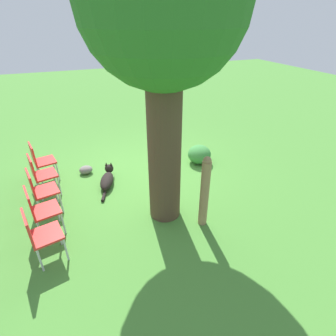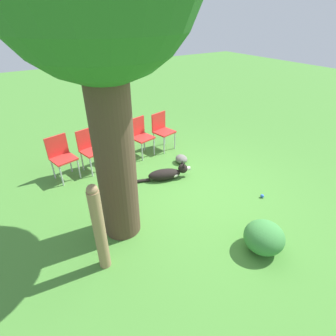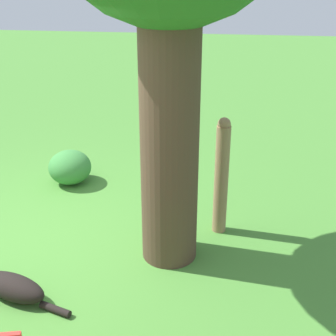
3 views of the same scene
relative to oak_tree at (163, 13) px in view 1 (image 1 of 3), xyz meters
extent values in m
plane|color=#478433|center=(0.12, -1.53, -3.25)|extent=(30.00, 30.00, 0.00)
cylinder|color=#4C3828|center=(0.00, 0.00, -1.86)|extent=(0.56, 0.56, 2.78)
sphere|color=#2D6B28|center=(0.00, 0.00, 0.14)|extent=(2.24, 2.24, 2.24)
ellipsoid|color=black|center=(0.86, -1.32, -3.14)|extent=(0.47, 0.73, 0.23)
ellipsoid|color=silver|center=(0.80, -1.50, -3.15)|extent=(0.29, 0.30, 0.14)
sphere|color=black|center=(0.73, -1.69, -3.05)|extent=(0.25, 0.25, 0.20)
cylinder|color=silver|center=(0.70, -1.80, -3.07)|extent=(0.11, 0.11, 0.08)
cone|color=black|center=(0.78, -1.71, -2.93)|extent=(0.06, 0.06, 0.09)
cone|color=black|center=(0.68, -1.68, -2.93)|extent=(0.06, 0.06, 0.09)
cylinder|color=black|center=(1.00, -0.88, -3.22)|extent=(0.16, 0.31, 0.07)
cylinder|color=#937551|center=(-0.53, 0.50, -2.62)|extent=(0.15, 0.15, 1.25)
sphere|color=#937551|center=(-0.53, 0.50, -1.98)|extent=(0.14, 0.14, 0.14)
cube|color=red|center=(2.05, -2.06, -2.79)|extent=(0.51, 0.52, 0.04)
cube|color=red|center=(2.24, -2.02, -2.56)|extent=(0.13, 0.44, 0.43)
cylinder|color=#B7B7BC|center=(1.92, -2.29, -3.03)|extent=(0.03, 0.03, 0.44)
cylinder|color=#B7B7BC|center=(1.83, -1.92, -3.03)|extent=(0.03, 0.03, 0.44)
cylinder|color=#B7B7BC|center=(2.27, -2.20, -3.03)|extent=(0.03, 0.03, 0.44)
cylinder|color=#B7B7BC|center=(2.18, -1.83, -3.03)|extent=(0.03, 0.03, 0.44)
cube|color=red|center=(2.03, -1.45, -2.79)|extent=(0.51, 0.52, 0.04)
cube|color=red|center=(2.22, -1.41, -2.56)|extent=(0.13, 0.44, 0.43)
cylinder|color=#B7B7BC|center=(1.90, -1.68, -3.03)|extent=(0.03, 0.03, 0.44)
cylinder|color=#B7B7BC|center=(1.81, -1.31, -3.03)|extent=(0.03, 0.03, 0.44)
cylinder|color=#B7B7BC|center=(2.25, -1.60, -3.03)|extent=(0.03, 0.03, 0.44)
cylinder|color=#B7B7BC|center=(2.16, -1.23, -3.03)|extent=(0.03, 0.03, 0.44)
cube|color=red|center=(2.01, -0.85, -2.79)|extent=(0.51, 0.52, 0.04)
cube|color=red|center=(2.20, -0.80, -2.56)|extent=(0.13, 0.44, 0.43)
cylinder|color=#B7B7BC|center=(1.88, -1.07, -3.03)|extent=(0.03, 0.03, 0.44)
cylinder|color=#B7B7BC|center=(1.79, -0.70, -3.03)|extent=(0.03, 0.03, 0.44)
cylinder|color=#B7B7BC|center=(2.23, -0.99, -3.03)|extent=(0.03, 0.03, 0.44)
cylinder|color=#B7B7BC|center=(2.14, -0.62, -3.03)|extent=(0.03, 0.03, 0.44)
cube|color=red|center=(1.99, -0.24, -2.79)|extent=(0.51, 0.52, 0.04)
cube|color=red|center=(2.18, -0.20, -2.56)|extent=(0.13, 0.44, 0.43)
cylinder|color=#B7B7BC|center=(1.86, -0.47, -3.03)|extent=(0.03, 0.03, 0.44)
cylinder|color=#B7B7BC|center=(1.78, -0.10, -3.03)|extent=(0.03, 0.03, 0.44)
cylinder|color=#B7B7BC|center=(2.21, -0.38, -3.03)|extent=(0.03, 0.03, 0.44)
cylinder|color=#B7B7BC|center=(2.13, -0.01, -3.03)|extent=(0.03, 0.03, 0.44)
cube|color=red|center=(1.98, 0.37, -2.79)|extent=(0.51, 0.52, 0.04)
cube|color=red|center=(2.17, 0.41, -2.56)|extent=(0.13, 0.44, 0.43)
cylinder|color=#B7B7BC|center=(1.84, 0.14, -3.03)|extent=(0.03, 0.03, 0.44)
cylinder|color=#B7B7BC|center=(1.76, 0.51, -3.03)|extent=(0.03, 0.03, 0.44)
cylinder|color=#B7B7BC|center=(2.19, 0.22, -3.03)|extent=(0.03, 0.03, 0.44)
cylinder|color=#B7B7BC|center=(2.11, 0.59, -3.03)|extent=(0.03, 0.03, 0.44)
sphere|color=blue|center=(-0.67, -2.53, -3.21)|extent=(0.07, 0.07, 0.07)
ellipsoid|color=slate|center=(1.23, -2.01, -3.16)|extent=(0.30, 0.25, 0.19)
ellipsoid|color=#3D843D|center=(-1.49, -1.54, -3.02)|extent=(0.57, 0.57, 0.46)
camera|label=1|loc=(1.33, 3.63, -0.04)|focal=28.00mm
camera|label=2|loc=(-3.03, 1.08, -0.24)|focal=28.00mm
camera|label=3|loc=(4.05, 0.49, -0.39)|focal=50.00mm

